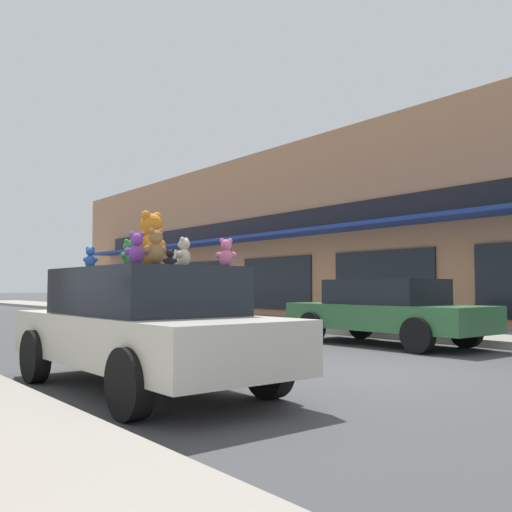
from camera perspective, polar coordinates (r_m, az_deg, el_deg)
ground_plane at (r=8.55m, az=10.94°, el=-11.35°), size 260.00×260.00×0.00m
storefront_row at (r=27.12m, az=13.24°, el=1.43°), size 15.14×36.05×6.73m
plush_art_car at (r=7.03m, az=-11.21°, el=-6.77°), size 1.89×4.36×1.46m
teddy_bear_giant at (r=7.03m, az=-10.46°, el=1.52°), size 0.52×0.37×0.69m
teddy_bear_black at (r=7.41m, az=-8.60°, el=-0.33°), size 0.20×0.15×0.26m
teddy_bear_blue at (r=7.47m, az=-16.24°, el=-0.19°), size 0.18×0.20×0.28m
teddy_bear_brown at (r=6.00m, az=-10.01°, el=0.87°), size 0.28×0.18×0.38m
teddy_bear_green at (r=6.88m, az=-12.61°, el=0.21°), size 0.25×0.20×0.33m
teddy_bear_white at (r=7.66m, az=-8.34°, el=-0.42°), size 0.18×0.17×0.26m
teddy_bear_cream at (r=6.55m, az=-7.21°, el=0.34°), size 0.25×0.21×0.34m
teddy_bear_pink at (r=6.65m, az=-3.01°, el=0.28°), size 0.24×0.22×0.34m
teddy_bear_purple at (r=6.28m, az=-11.85°, el=0.67°), size 0.28×0.21×0.37m
parked_car_far_center at (r=12.54m, az=12.79°, el=-5.29°), size 1.83×4.51×1.40m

